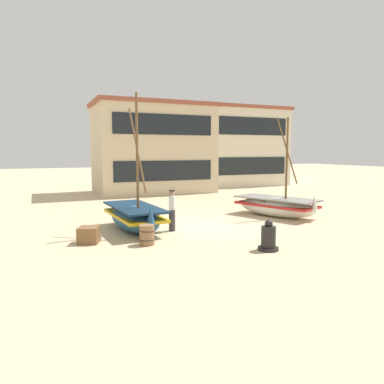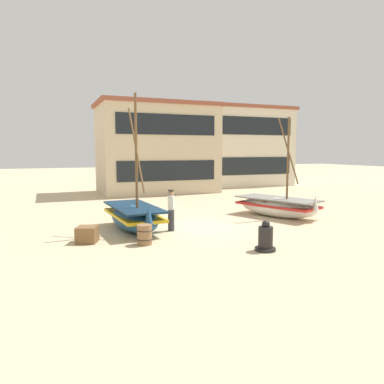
{
  "view_description": "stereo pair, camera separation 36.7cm",
  "coord_description": "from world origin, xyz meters",
  "views": [
    {
      "loc": [
        -6.44,
        -13.87,
        3.23
      ],
      "look_at": [
        0.0,
        1.0,
        1.4
      ],
      "focal_mm": 34.01,
      "sensor_mm": 36.0,
      "label": 1
    },
    {
      "loc": [
        -6.1,
        -14.01,
        3.23
      ],
      "look_at": [
        0.0,
        1.0,
        1.4
      ],
      "focal_mm": 34.01,
      "sensor_mm": 36.0,
      "label": 2
    }
  ],
  "objects": [
    {
      "name": "harbor_building_annex",
      "position": [
        11.07,
        16.44,
        3.65
      ],
      "size": [
        9.38,
        5.67,
        7.28
      ],
      "color": "beige",
      "rests_on": "ground"
    },
    {
      "name": "fisherman_by_hull",
      "position": [
        -1.42,
        -0.24,
        0.83
      ],
      "size": [
        0.36,
        0.42,
        1.68
      ],
      "color": "#33333D",
      "rests_on": "ground"
    },
    {
      "name": "fishing_boat_centre_large",
      "position": [
        -2.8,
        0.44,
        0.57
      ],
      "size": [
        1.84,
        4.12,
        5.45
      ],
      "color": "#23517A",
      "rests_on": "ground"
    },
    {
      "name": "ground_plane",
      "position": [
        0.0,
        0.0,
        0.0
      ],
      "size": [
        120.0,
        120.0,
        0.0
      ],
      "primitive_type": "plane",
      "color": "#CCB78E"
    },
    {
      "name": "harbor_building_main",
      "position": [
        2.16,
        13.68,
        3.46
      ],
      "size": [
        9.14,
        5.65,
        6.9
      ],
      "color": "beige",
      "rests_on": "ground"
    },
    {
      "name": "capstan_winch",
      "position": [
        0.47,
        -4.2,
        0.4
      ],
      "size": [
        0.68,
        0.68,
        1.01
      ],
      "color": "black",
      "rests_on": "ground"
    },
    {
      "name": "cargo_crate",
      "position": [
        -4.79,
        -0.91,
        0.29
      ],
      "size": [
        0.9,
        0.9,
        0.57
      ],
      "primitive_type": "cube",
      "rotation": [
        0.0,
        0.0,
        1.19
      ],
      "color": "brown",
      "rests_on": "ground"
    },
    {
      "name": "fishing_boat_near_left",
      "position": [
        4.49,
        0.81,
        0.53
      ],
      "size": [
        3.05,
        4.46,
        4.84
      ],
      "color": "silver",
      "rests_on": "ground"
    },
    {
      "name": "wooden_barrel",
      "position": [
        -2.99,
        -1.97,
        0.35
      ],
      "size": [
        0.56,
        0.56,
        0.7
      ],
      "color": "olive",
      "rests_on": "ground"
    }
  ]
}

